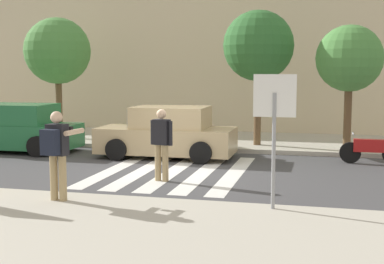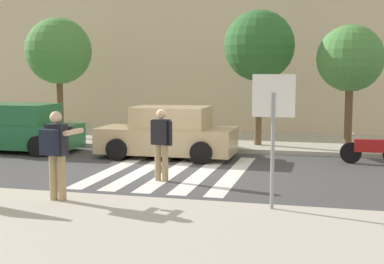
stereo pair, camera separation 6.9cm
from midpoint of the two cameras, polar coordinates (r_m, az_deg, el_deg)
name	(u,v)px [view 1 (the left image)]	position (r m, az deg, el deg)	size (l,w,h in m)	color
ground_plane	(171,173)	(13.85, -2.36, -4.36)	(120.00, 120.00, 0.00)	#424244
sidewalk_near	(54,247)	(8.25, -14.72, -11.78)	(60.00, 6.00, 0.14)	#B2AD9E
sidewalk_far	(217,140)	(19.60, 2.53, -0.89)	(60.00, 4.80, 0.14)	#B2AD9E
building_facade_far	(236,65)	(23.76, 4.67, 7.17)	(56.00, 4.00, 5.72)	beige
crosswalk_stripe_0	(116,168)	(14.55, -8.21, -3.87)	(0.44, 5.20, 0.01)	silver
crosswalk_stripe_1	(144,170)	(14.28, -5.23, -4.03)	(0.44, 5.20, 0.01)	silver
crosswalk_stripe_2	(173,171)	(14.04, -2.13, -4.19)	(0.44, 5.20, 0.01)	silver
crosswalk_stripe_3	(203,173)	(13.84, 1.06, -4.35)	(0.44, 5.20, 0.01)	silver
crosswalk_stripe_4	(234,174)	(13.69, 4.34, -4.49)	(0.44, 5.20, 0.01)	silver
stop_sign	(274,112)	(9.63, 8.58, 2.17)	(0.76, 0.08, 2.43)	gray
photographer_with_backpack	(57,148)	(10.52, -14.43, -1.64)	(0.65, 0.89, 1.72)	tan
pedestrian_crossing	(161,141)	(12.69, -3.43, -0.93)	(0.57, 0.31, 1.72)	tan
parked_car_green	(16,129)	(18.26, -18.33, 0.29)	(4.10, 1.92, 1.55)	#236B3D
parked_car_tan	(168,134)	(16.14, -2.74, -0.18)	(4.10, 1.92, 1.55)	tan
motorcycle	(372,149)	(15.87, 18.49, -1.78)	(1.76, 0.60, 0.87)	black
street_tree_west	(58,51)	(20.52, -14.25, 8.34)	(2.44, 2.44, 4.42)	brown
street_tree_center	(258,46)	(17.92, 6.99, 9.05)	(2.33, 2.33, 4.46)	brown
street_tree_east	(349,59)	(17.29, 16.34, 7.47)	(2.06, 2.06, 3.88)	brown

